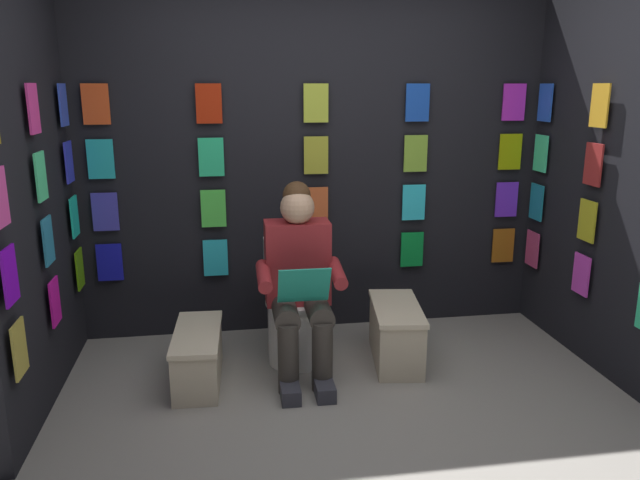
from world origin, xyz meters
The scene contains 8 objects.
ground_plane centered at (0.00, 0.00, 0.00)m, with size 30.00×30.00×0.00m, color gray.
display_wall_back centered at (0.00, -1.67, 1.21)m, with size 3.39×0.14×2.42m.
display_wall_left centered at (-1.69, -0.81, 1.21)m, with size 0.14×1.62×2.42m.
display_wall_right centered at (1.69, -0.81, 1.21)m, with size 0.14×1.62×2.42m.
toilet centered at (0.21, -1.11, 0.33)m, with size 0.41×0.56×0.77m.
person_reading centered at (0.21, -0.89, 0.60)m, with size 0.53×0.68×1.19m.
comic_longbox_near centered at (0.84, -0.85, 0.16)m, with size 0.30×0.69×0.33m.
comic_longbox_far centered at (-0.43, -0.94, 0.19)m, with size 0.39×0.70×0.38m.
Camera 1 is at (0.65, 2.64, 1.76)m, focal length 34.35 mm.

